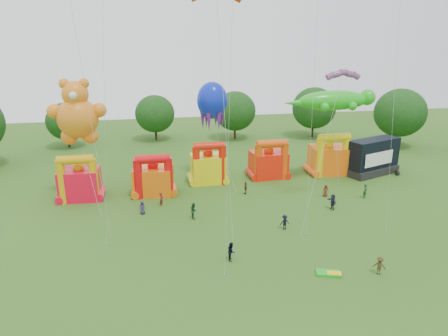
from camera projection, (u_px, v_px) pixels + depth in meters
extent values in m
plane|color=#2E5718|center=(291.00, 309.00, 29.63)|extent=(160.00, 160.00, 0.00)
cylinder|color=#352314|center=(397.00, 137.00, 74.84)|extent=(0.44, 0.44, 3.72)
ellipsoid|color=#173F13|center=(400.00, 113.00, 73.46)|extent=(9.30, 9.30, 8.89)
cylinder|color=#352314|center=(313.00, 129.00, 82.25)|extent=(0.44, 0.44, 3.51)
ellipsoid|color=#173F13|center=(314.00, 108.00, 80.94)|extent=(8.77, 8.78, 8.39)
cylinder|color=#352314|center=(235.00, 131.00, 80.84)|extent=(0.44, 0.44, 3.30)
ellipsoid|color=#173F13|center=(235.00, 111.00, 79.62)|extent=(8.25, 8.25, 7.88)
cylinder|color=#352314|center=(156.00, 133.00, 79.82)|extent=(0.44, 0.44, 3.09)
ellipsoid|color=#173F13|center=(155.00, 114.00, 78.68)|extent=(7.73, 7.72, 7.38)
cylinder|color=#352314|center=(68.00, 140.00, 74.35)|extent=(0.44, 0.44, 2.88)
ellipsoid|color=#173F13|center=(66.00, 121.00, 73.28)|extent=(7.20, 7.20, 6.88)
cube|color=red|center=(80.00, 184.00, 50.01)|extent=(4.99, 4.11, 3.84)
cylinder|color=#D9A10B|center=(62.00, 182.00, 48.14)|extent=(1.04, 1.04, 5.49)
cylinder|color=#D9A10B|center=(94.00, 180.00, 48.82)|extent=(1.04, 1.04, 5.49)
cylinder|color=#D9A10B|center=(75.00, 160.00, 47.64)|extent=(4.21, 1.09, 1.09)
sphere|color=#D9A10B|center=(78.00, 167.00, 49.34)|extent=(1.40, 1.40, 1.40)
cube|color=orange|center=(154.00, 180.00, 51.74)|extent=(5.51, 4.74, 3.53)
cylinder|color=red|center=(138.00, 179.00, 49.85)|extent=(1.07, 1.07, 5.04)
cylinder|color=red|center=(169.00, 177.00, 50.54)|extent=(1.07, 1.07, 5.04)
cylinder|color=red|center=(153.00, 159.00, 49.43)|extent=(4.32, 1.12, 1.12)
sphere|color=red|center=(153.00, 165.00, 51.11)|extent=(1.40, 1.40, 1.40)
cube|color=yellow|center=(208.00, 169.00, 55.96)|extent=(4.71, 3.81, 3.88)
cylinder|color=red|center=(196.00, 166.00, 54.13)|extent=(1.02, 1.02, 5.54)
cylinder|color=red|center=(222.00, 165.00, 54.79)|extent=(1.02, 1.02, 5.54)
cylinder|color=red|center=(209.00, 146.00, 53.62)|extent=(4.11, 1.07, 1.07)
sphere|color=red|center=(208.00, 153.00, 55.28)|extent=(1.40, 1.40, 1.40)
cube|color=red|center=(268.00, 164.00, 58.14)|extent=(5.16, 4.25, 3.71)
cylinder|color=#E3470C|center=(258.00, 163.00, 56.21)|extent=(1.08, 1.08, 5.31)
cylinder|color=#E3470C|center=(284.00, 161.00, 56.92)|extent=(1.08, 1.08, 5.31)
cylinder|color=#E3470C|center=(272.00, 144.00, 55.76)|extent=(4.37, 1.13, 1.13)
sphere|color=#E3470C|center=(269.00, 150.00, 57.48)|extent=(1.40, 1.40, 1.40)
cube|color=#FF620D|center=(328.00, 160.00, 59.77)|extent=(5.68, 4.79, 4.06)
cylinder|color=yellow|center=(320.00, 158.00, 57.73)|extent=(1.14, 1.14, 5.80)
cylinder|color=yellow|center=(345.00, 156.00, 58.48)|extent=(1.14, 1.14, 5.80)
cylinder|color=yellow|center=(334.00, 138.00, 57.23)|extent=(4.61, 1.20, 1.20)
sphere|color=yellow|center=(329.00, 145.00, 59.07)|extent=(1.40, 1.40, 1.40)
cube|color=black|center=(372.00, 170.00, 59.65)|extent=(8.98, 5.83, 1.10)
cube|color=black|center=(373.00, 153.00, 59.03)|extent=(8.84, 5.45, 4.21)
cube|color=white|center=(379.00, 159.00, 57.64)|extent=(5.48, 2.05, 1.98)
cylinder|color=black|center=(355.00, 175.00, 57.89)|extent=(0.30, 0.90, 0.90)
cylinder|color=black|center=(397.00, 173.00, 59.13)|extent=(0.30, 0.90, 0.90)
sphere|color=orange|center=(78.00, 118.00, 48.43)|extent=(4.92, 4.92, 4.92)
sphere|color=orange|center=(75.00, 94.00, 47.55)|extent=(3.13, 3.13, 3.13)
sphere|color=orange|center=(64.00, 84.00, 46.97)|extent=(1.23, 1.23, 1.23)
sphere|color=orange|center=(84.00, 83.00, 47.38)|extent=(1.23, 1.23, 1.23)
sphere|color=orange|center=(54.00, 111.00, 47.68)|extent=(1.79, 1.79, 1.79)
sphere|color=orange|center=(99.00, 110.00, 48.63)|extent=(1.79, 1.79, 1.79)
sphere|color=orange|center=(69.00, 136.00, 48.88)|extent=(2.01, 2.01, 2.01)
sphere|color=orange|center=(90.00, 136.00, 49.33)|extent=(2.01, 2.01, 2.01)
sphere|color=white|center=(73.00, 96.00, 46.14)|extent=(0.89, 0.89, 0.89)
ellipsoid|color=green|center=(334.00, 100.00, 54.29)|extent=(10.17, 3.18, 2.70)
sphere|color=green|center=(367.00, 97.00, 55.12)|extent=(2.19, 2.19, 2.19)
cone|color=green|center=(298.00, 103.00, 53.40)|extent=(3.97, 1.59, 1.59)
sphere|color=green|center=(341.00, 103.00, 56.33)|extent=(1.19, 1.19, 1.19)
sphere|color=green|center=(353.00, 106.00, 53.35)|extent=(1.19, 1.19, 1.19)
sphere|color=green|center=(315.00, 103.00, 55.59)|extent=(1.19, 1.19, 1.19)
sphere|color=green|center=(325.00, 107.00, 52.62)|extent=(1.19, 1.19, 1.19)
ellipsoid|color=#0C22C0|center=(212.00, 100.00, 55.90)|extent=(4.32, 4.32, 5.18)
cone|color=#591E8C|center=(222.00, 117.00, 56.87)|extent=(0.97, 0.97, 3.45)
cone|color=#591E8C|center=(216.00, 115.00, 57.88)|extent=(0.97, 0.97, 3.45)
cone|color=#591E8C|center=(206.00, 116.00, 57.62)|extent=(0.97, 0.97, 3.45)
cone|color=#591E8C|center=(203.00, 117.00, 56.36)|extent=(0.97, 0.97, 3.45)
cone|color=#591E8C|center=(209.00, 119.00, 55.35)|extent=(0.97, 0.97, 3.45)
cone|color=#591E8C|center=(219.00, 119.00, 55.61)|extent=(0.97, 0.97, 3.45)
cube|color=green|center=(328.00, 273.00, 33.99)|extent=(2.21, 1.56, 0.24)
cube|color=yellow|center=(334.00, 273.00, 33.74)|extent=(1.33, 0.94, 0.10)
imported|color=#2D2742|center=(142.00, 208.00, 45.69)|extent=(0.79, 0.53, 1.57)
imported|color=maroon|center=(161.00, 199.00, 48.05)|extent=(0.58, 0.71, 1.68)
imported|color=#193F1F|center=(194.00, 211.00, 44.65)|extent=(0.69, 0.89, 1.81)
imported|color=black|center=(285.00, 222.00, 42.00)|extent=(1.12, 0.74, 1.62)
imported|color=#47361C|center=(246.00, 188.00, 51.73)|extent=(0.71, 1.04, 1.64)
imported|color=#222239|center=(332.00, 202.00, 47.00)|extent=(0.71, 1.79, 1.88)
imported|color=#5B271A|center=(326.00, 191.00, 50.92)|extent=(0.89, 0.71, 1.60)
imported|color=#194021|center=(365.00, 191.00, 50.39)|extent=(0.79, 0.79, 1.85)
imported|color=black|center=(231.00, 251.00, 36.09)|extent=(0.86, 0.99, 1.74)
imported|color=#3A3117|center=(380.00, 266.00, 33.87)|extent=(1.19, 1.15, 1.63)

